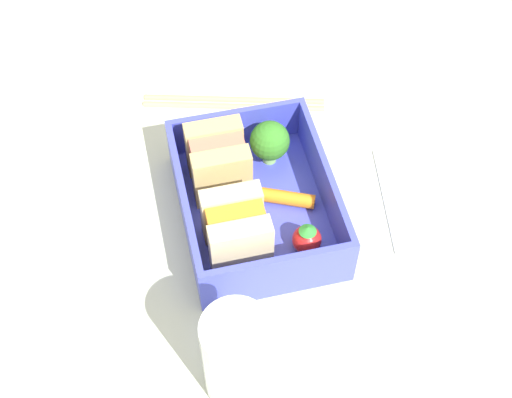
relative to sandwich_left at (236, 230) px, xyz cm
name	(u,v)px	position (x,y,z in cm)	size (l,w,h in cm)	color
ground_plane	(256,221)	(4.03, -2.73, -5.21)	(120.00, 120.00, 2.00)	beige
bento_tray	(256,212)	(4.03, -2.73, -3.61)	(17.90, 13.93, 1.20)	#444DCE
bento_rim	(256,194)	(4.03, -2.73, -0.75)	(17.90, 13.93, 4.52)	#444DCE
sandwich_left	(236,230)	(0.00, 0.00, 0.00)	(5.69, 5.46, 6.01)	beige
sandwich_center_left	(218,162)	(8.05, 0.00, 0.00)	(5.69, 5.46, 6.01)	tan
strawberry_far_left	(307,239)	(-1.32, -6.18, -1.54)	(2.68, 2.68, 3.28)	red
carrot_stick_far_left	(288,199)	(3.93, -5.85, -2.32)	(1.37, 1.37, 5.13)	orange
broccoli_floret	(270,141)	(9.57, -5.40, -0.21)	(3.92, 3.92, 4.85)	#89C561
chopstick_pair	(234,101)	(19.15, -3.80, -3.86)	(6.85, 19.41, 0.70)	tan
drinking_glass	(237,357)	(-12.00, 2.54, 0.77)	(5.37, 5.37, 9.95)	white
folded_napkin	(424,197)	(2.26, -19.30, -4.01)	(12.51, 8.09, 0.40)	white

